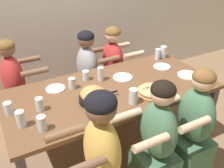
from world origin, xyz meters
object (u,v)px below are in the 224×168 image
at_px(drinking_glass_g, 72,84).
at_px(drinking_glass_i, 8,109).
at_px(drinking_glass_f, 86,76).
at_px(diner_far_left, 17,95).
at_px(empty_plate_b, 56,89).
at_px(drinking_glass_c, 40,105).
at_px(drinking_glass_d, 158,55).
at_px(drinking_glass_b, 21,120).
at_px(drinking_glass_h, 101,75).
at_px(empty_plate_d, 162,67).
at_px(diner_far_center, 88,78).
at_px(drinking_glass_j, 42,124).
at_px(diner_near_center, 156,149).
at_px(pizza_board_main, 152,91).
at_px(empty_plate_a, 188,75).
at_px(drinking_glass_a, 133,96).
at_px(diner_far_midright, 113,72).
at_px(diner_near_midleft, 102,168).
at_px(diner_near_midright, 192,134).
at_px(drinking_glass_e, 163,53).
at_px(empty_plate_c, 123,77).

xyz_separation_m(drinking_glass_g, drinking_glass_i, (-0.62, -0.14, -0.00)).
relative_size(drinking_glass_f, diner_far_left, 0.09).
relative_size(empty_plate_b, drinking_glass_c, 1.55).
relative_size(drinking_glass_d, drinking_glass_g, 1.19).
height_order(empty_plate_b, drinking_glass_g, drinking_glass_g).
xyz_separation_m(drinking_glass_b, drinking_glass_h, (0.88, 0.38, 0.00)).
distance_m(empty_plate_d, diner_far_center, 0.93).
height_order(drinking_glass_j, diner_near_center, diner_near_center).
distance_m(pizza_board_main, diner_far_left, 1.50).
xyz_separation_m(empty_plate_a, drinking_glass_a, (-0.81, -0.16, 0.07)).
relative_size(empty_plate_d, drinking_glass_f, 1.92).
relative_size(empty_plate_a, empty_plate_d, 1.15).
relative_size(pizza_board_main, empty_plate_d, 1.64).
bearing_deg(drinking_glass_j, drinking_glass_h, 33.98).
distance_m(empty_plate_d, drinking_glass_g, 1.08).
bearing_deg(diner_far_midright, drinking_glass_i, -64.13).
bearing_deg(diner_near_midleft, diner_far_center, -19.66).
height_order(drinking_glass_a, diner_near_midright, diner_near_midright).
xyz_separation_m(drinking_glass_b, diner_near_midright, (1.33, -0.54, -0.29)).
xyz_separation_m(drinking_glass_e, diner_near_midright, (-0.49, -1.07, -0.29)).
xyz_separation_m(drinking_glass_b, drinking_glass_d, (1.73, 0.53, -0.00)).
relative_size(empty_plate_c, drinking_glass_b, 1.50).
xyz_separation_m(empty_plate_d, diner_near_center, (-0.71, -0.86, -0.23)).
xyz_separation_m(drinking_glass_f, drinking_glass_h, (0.13, -0.08, 0.02)).
relative_size(pizza_board_main, empty_plate_a, 1.43).
bearing_deg(drinking_glass_g, empty_plate_b, 157.79).
bearing_deg(drinking_glass_c, drinking_glass_h, 18.73).
relative_size(empty_plate_b, drinking_glass_f, 1.87).
bearing_deg(diner_far_midright, empty_plate_d, 31.38).
bearing_deg(drinking_glass_a, drinking_glass_i, 160.16).
bearing_deg(drinking_glass_i, drinking_glass_j, -60.50).
distance_m(drinking_glass_c, diner_far_midright, 1.37).
bearing_deg(drinking_glass_d, drinking_glass_c, -165.97).
relative_size(empty_plate_c, drinking_glass_d, 1.58).
bearing_deg(diner_far_center, pizza_board_main, 14.55).
xyz_separation_m(empty_plate_a, diner_far_midright, (-0.46, 0.86, -0.24)).
bearing_deg(drinking_glass_d, drinking_glass_g, -171.87).
xyz_separation_m(empty_plate_b, diner_far_center, (0.54, 0.46, -0.24)).
relative_size(drinking_glass_b, diner_far_left, 0.12).
bearing_deg(diner_far_midright, drinking_glass_g, -55.01).
relative_size(pizza_board_main, empty_plate_b, 1.68).
xyz_separation_m(drinking_glass_c, drinking_glass_e, (1.64, 0.39, 0.01)).
height_order(empty_plate_a, drinking_glass_f, drinking_glass_f).
bearing_deg(diner_near_center, diner_near_midright, -90.00).
relative_size(drinking_glass_b, diner_near_midleft, 0.11).
height_order(empty_plate_d, diner_near_midleft, diner_near_midleft).
relative_size(diner_far_center, diner_far_midright, 1.00).
bearing_deg(empty_plate_a, diner_near_midleft, -157.22).
relative_size(diner_far_left, diner_near_midleft, 0.96).
relative_size(pizza_board_main, diner_near_midleft, 0.26).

